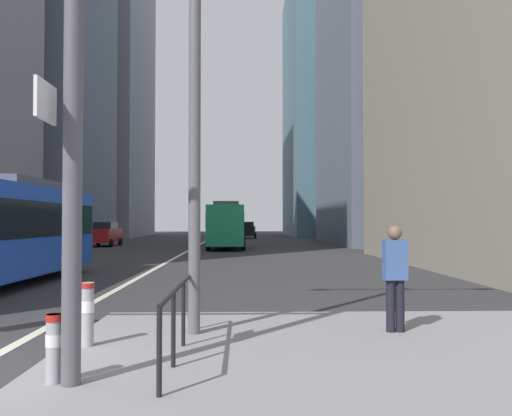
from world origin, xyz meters
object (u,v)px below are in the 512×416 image
Objects in this scene: car_receding_near at (236,230)px; bollard_right at (54,344)px; bollard_back at (88,311)px; car_receding_far at (248,230)px; car_oncoming_mid at (105,234)px; street_lamp_post at (195,26)px; pedestrian_waiting at (395,272)px; city_bus_red_receding at (227,224)px.

bollard_right is (-1.47, -55.49, -0.40)m from car_receding_near.
car_receding_near is 53.68m from bollard_back.
car_receding_far is 55.81m from bollard_back.
car_receding_near reaches higher than bollard_back.
bollard_right is at bearing -76.53° from car_oncoming_mid.
car_oncoming_mid is 1.00× the size of car_receding_far.
pedestrian_waiting is (3.37, 0.06, -4.13)m from street_lamp_post.
city_bus_red_receding is at bearing -17.49° from car_oncoming_mid.
city_bus_red_receding is 32.25m from bollard_back.
street_lamp_post is at bearing -73.41° from car_oncoming_mid.
car_receding_far is 54.86m from pedestrian_waiting.
car_oncoming_mid is (-9.93, 3.13, -0.85)m from city_bus_red_receding.
city_bus_red_receding is 2.41× the size of car_receding_near.
city_bus_red_receding reaches higher than bollard_right.
pedestrian_waiting is (4.89, 0.90, 0.48)m from bollard_back.
street_lamp_post is (-0.10, -52.81, 4.29)m from car_receding_near.
car_receding_near is 5.69× the size of bollard_right.
bollard_right is at bearing -91.73° from city_bus_red_receding.
street_lamp_post is 5.34m from pedestrian_waiting.
car_receding_far is (1.76, 23.52, -0.85)m from city_bus_red_receding.
car_receding_far is at bearing 57.54° from car_receding_near.
bollard_right is (8.90, -37.17, -0.40)m from car_oncoming_mid.
pedestrian_waiting is at bearing -86.45° from car_receding_near.
bollard_right is (-2.79, -57.57, -0.40)m from car_receding_far.
city_bus_red_receding is at bearing -94.29° from car_receding_far.
car_receding_far reaches higher than bollard_back.
bollard_right is at bearing -149.99° from pedestrian_waiting.
car_oncoming_mid is 5.36× the size of bollard_right.
bollard_right is 0.44× the size of pedestrian_waiting.
pedestrian_waiting reaches higher than bollard_right.
car_receding_near and car_receding_far have the same top height.
bollard_right is at bearing -92.78° from car_receding_far.
bollard_back reaches higher than bollard_right.
city_bus_red_receding is 34.08m from bollard_right.
bollard_right is 5.51m from pedestrian_waiting.
bollard_right is 1.84m from bollard_back.
bollard_back is 0.53× the size of pedestrian_waiting.
city_bus_red_receding is 2.56× the size of car_oncoming_mid.
city_bus_red_receding is 11.48× the size of bollard_back.
street_lamp_post is at bearing 29.08° from bollard_back.
bollard_right is at bearing -91.52° from car_receding_near.
pedestrian_waiting reaches higher than bollard_back.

